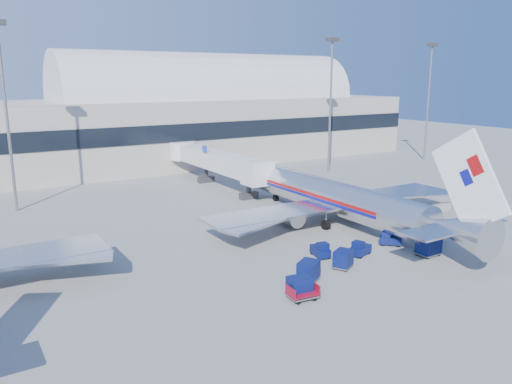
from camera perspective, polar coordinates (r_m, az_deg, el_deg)
ground at (r=47.85m, az=3.81°, el=-6.74°), size 260.00×260.00×0.00m
terminal at (r=93.72m, az=-24.10°, el=6.55°), size 170.00×28.15×21.00m
airliner_main at (r=56.42m, az=9.44°, el=-0.74°), size 32.00×37.26×12.07m
jetbridge_near at (r=76.39m, az=-5.05°, el=3.71°), size 4.40×27.50×6.25m
mast_west at (r=66.80m, az=-26.88°, el=10.45°), size 2.00×1.20×22.60m
mast_east at (r=87.24m, az=8.56°, el=11.92°), size 2.00×1.20×22.60m
mast_far_east at (r=105.17m, az=19.21°, el=11.50°), size 2.00×1.20×22.60m
barrier_near at (r=60.85m, az=16.60°, el=-2.52°), size 3.00×0.55×0.90m
barrier_mid at (r=63.31m, az=18.59°, el=-2.07°), size 3.00×0.55×0.90m
barrier_far at (r=65.83m, az=20.42°, el=-1.65°), size 3.00×0.55×0.90m
tug_lead at (r=47.38m, az=11.81°, el=-6.35°), size 2.45×1.71×1.45m
tug_right at (r=50.91m, az=15.03°, el=-5.21°), size 2.21×2.27×1.38m
tug_left at (r=46.40m, az=7.39°, el=-6.59°), size 1.60×2.44×1.46m
cart_train_a at (r=44.02m, az=9.94°, el=-7.52°), size 2.24×2.06×1.59m
cart_train_b at (r=40.88m, az=6.01°, el=-8.94°), size 2.41×2.25×1.70m
cart_train_c at (r=38.07m, az=4.99°, el=-10.71°), size 1.98×1.62×1.58m
cart_solo_near at (r=48.90m, az=19.12°, el=-5.81°), size 2.07×1.58×1.82m
cart_solo_far at (r=53.60m, az=19.49°, el=-4.23°), size 2.25×1.85×1.80m
cart_open_red at (r=37.85m, az=5.38°, el=-11.58°), size 2.31×1.76×0.58m
ramp_worker at (r=53.02m, az=26.10°, el=-5.07°), size 0.58×0.75×1.81m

